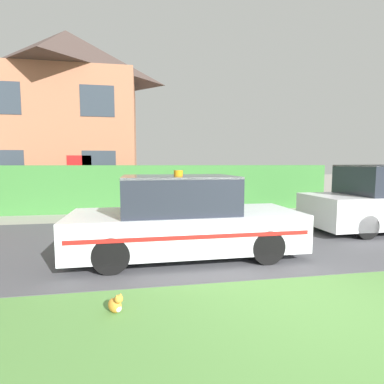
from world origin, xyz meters
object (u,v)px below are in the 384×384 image
police_car (184,219)px  house_left (69,114)px  wheelie_bin (252,194)px  cat (116,304)px

police_car → house_left: house_left is taller
house_left → wheelie_bin: 10.19m
police_car → wheelie_bin: police_car is taller
house_left → wheelie_bin: bearing=-32.9°
police_car → wheelie_bin: size_ratio=4.02×
police_car → cat: bearing=-119.1°
police_car → wheelie_bin: 6.83m
cat → house_left: 14.02m
cat → house_left: bearing=155.0°
wheelie_bin → house_left: bearing=126.5°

